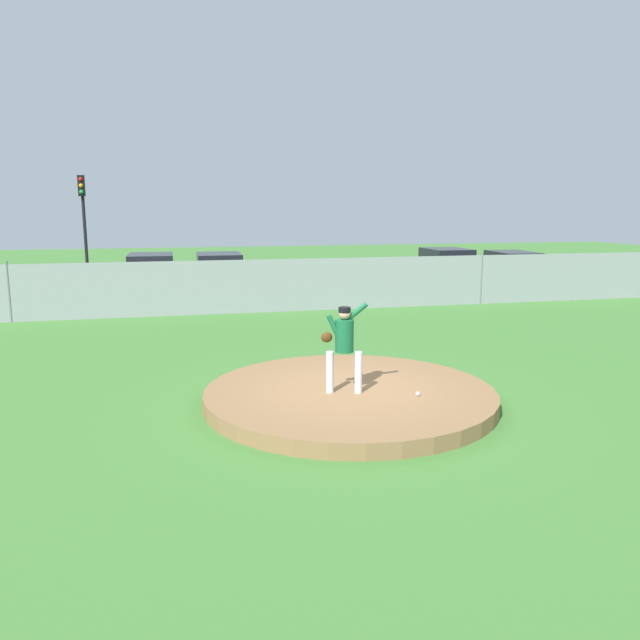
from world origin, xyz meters
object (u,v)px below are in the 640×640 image
object	(u,v)px
parked_car_silver	(152,277)
parked_car_charcoal	(446,269)
parked_car_teal	(512,270)
baseball	(418,394)
pitcher_youth	(344,341)
traffic_cone_orange	(66,295)
parked_car_slate	(219,275)
traffic_light_near	(83,211)

from	to	relation	value
parked_car_silver	parked_car_charcoal	distance (m)	12.49
parked_car_charcoal	parked_car_teal	distance (m)	2.88
parked_car_teal	baseball	bearing A→B (deg)	-125.39
parked_car_charcoal	pitcher_youth	bearing A→B (deg)	-120.61
baseball	parked_car_teal	distance (m)	18.04
parked_car_teal	traffic_cone_orange	world-z (taller)	parked_car_teal
parked_car_slate	traffic_cone_orange	distance (m)	5.74
pitcher_youth	parked_car_silver	distance (m)	15.27
parked_car_silver	parked_car_charcoal	xyz separation A→B (m)	(12.48, 0.12, 0.00)
parked_car_slate	parked_car_charcoal	distance (m)	9.87
parked_car_silver	parked_car_charcoal	world-z (taller)	parked_car_charcoal
traffic_cone_orange	parked_car_slate	bearing A→B (deg)	5.70
parked_car_slate	traffic_cone_orange	world-z (taller)	parked_car_slate
parked_car_charcoal	parked_car_teal	world-z (taller)	parked_car_charcoal
parked_car_silver	parked_car_teal	size ratio (longest dim) A/B	0.95
parked_car_charcoal	parked_car_teal	size ratio (longest dim) A/B	0.90
traffic_light_near	parked_car_charcoal	bearing A→B (deg)	-15.70
pitcher_youth	parked_car_slate	world-z (taller)	pitcher_youth
baseball	parked_car_charcoal	bearing A→B (deg)	63.61
parked_car_charcoal	parked_car_slate	bearing A→B (deg)	-179.05
traffic_light_near	parked_car_teal	bearing A→B (deg)	-15.52
traffic_cone_orange	traffic_light_near	xyz separation A→B (m)	(0.14, 5.06, 3.05)
parked_car_charcoal	traffic_cone_orange	distance (m)	15.58
baseball	parked_car_teal	world-z (taller)	parked_car_teal
parked_car_slate	traffic_light_near	bearing A→B (deg)	140.94
parked_car_teal	traffic_light_near	distance (m)	19.06
baseball	traffic_cone_orange	distance (m)	16.68
pitcher_youth	parked_car_slate	distance (m)	14.82
parked_car_charcoal	traffic_light_near	bearing A→B (deg)	164.30
parked_car_slate	parked_car_silver	distance (m)	2.62
parked_car_silver	traffic_cone_orange	xyz separation A→B (m)	(-3.07, -0.62, -0.54)
pitcher_youth	parked_car_teal	distance (m)	18.38
baseball	parked_car_slate	world-z (taller)	parked_car_slate
parked_car_teal	parked_car_slate	bearing A→B (deg)	177.48
parked_car_teal	traffic_cone_orange	size ratio (longest dim) A/B	8.42
pitcher_youth	parked_car_teal	bearing A→B (deg)	50.72
pitcher_youth	baseball	world-z (taller)	pitcher_youth
baseball	traffic_light_near	xyz separation A→B (m)	(-7.76, 19.76, 3.02)
baseball	traffic_light_near	bearing A→B (deg)	111.44
parked_car_silver	traffic_light_near	world-z (taller)	traffic_light_near
pitcher_youth	traffic_cone_orange	world-z (taller)	pitcher_youth
pitcher_youth	parked_car_teal	size ratio (longest dim) A/B	0.34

